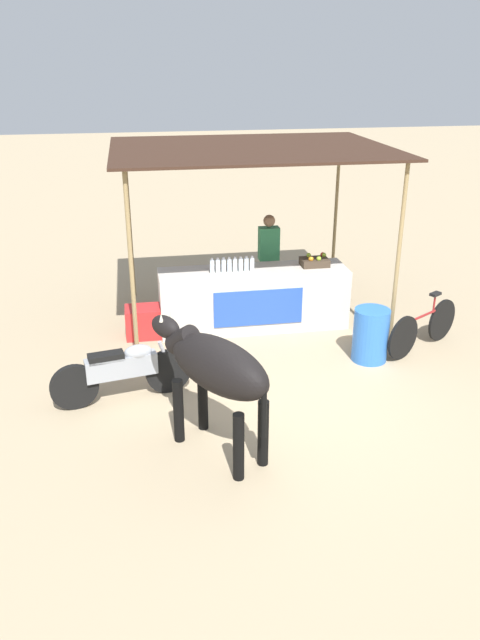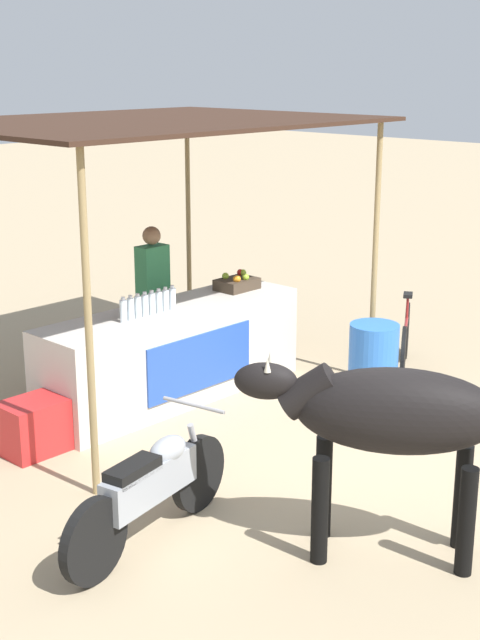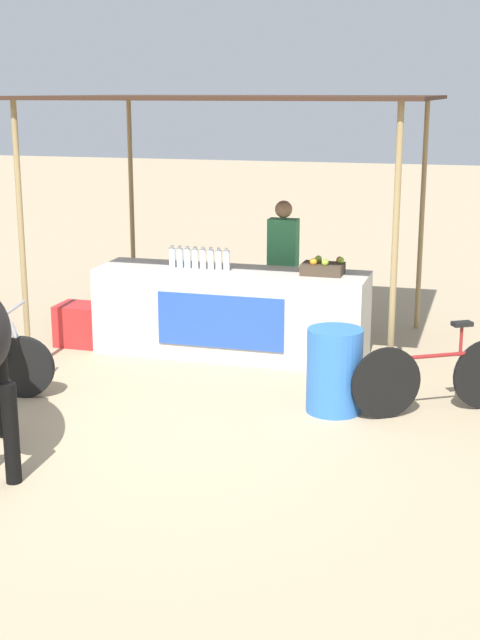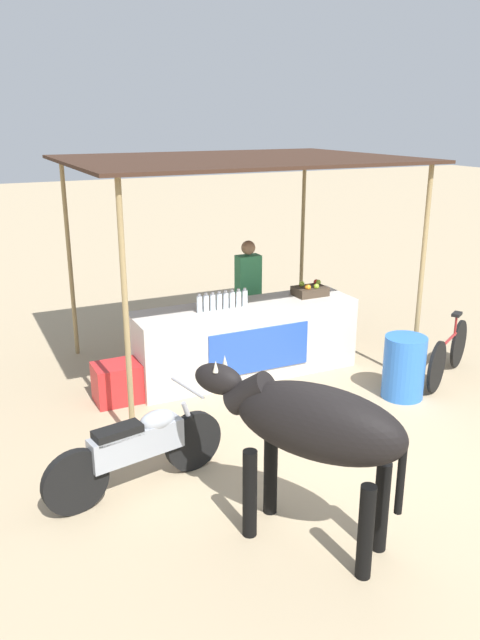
# 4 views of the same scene
# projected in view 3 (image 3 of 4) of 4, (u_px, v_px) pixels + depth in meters

# --- Properties ---
(ground_plane) EXTENTS (60.00, 60.00, 0.00)m
(ground_plane) POSITION_uv_depth(u_px,v_px,m) (161.00, 422.00, 7.93)
(ground_plane) COLOR tan
(stall_counter) EXTENTS (3.00, 0.82, 0.96)m
(stall_counter) POSITION_uv_depth(u_px,v_px,m) (231.00, 313.00, 9.86)
(stall_counter) COLOR beige
(stall_counter) RESTS_ON ground
(stall_awning) EXTENTS (4.20, 3.20, 2.82)m
(stall_awning) POSITION_uv_depth(u_px,v_px,m) (239.00, 107.00, 9.59)
(stall_awning) COLOR #382319
(stall_awning) RESTS_ON ground
(water_bottle_row) EXTENTS (0.70, 0.07, 0.25)m
(water_bottle_row) POSITION_uv_depth(u_px,v_px,m) (199.00, 259.00, 9.76)
(water_bottle_row) COLOR silver
(water_bottle_row) RESTS_ON stall_counter
(fruit_crate) EXTENTS (0.44, 0.32, 0.18)m
(fruit_crate) POSITION_uv_depth(u_px,v_px,m) (323.00, 268.00, 9.50)
(fruit_crate) COLOR #3F3326
(fruit_crate) RESTS_ON stall_counter
(vendor_behind_counter) EXTENTS (0.34, 0.22, 1.65)m
(vendor_behind_counter) POSITION_uv_depth(u_px,v_px,m) (283.00, 269.00, 10.36)
(vendor_behind_counter) COLOR #383842
(vendor_behind_counter) RESTS_ON ground
(cooler_box) EXTENTS (0.60, 0.44, 0.48)m
(cooler_box) POSITION_uv_depth(u_px,v_px,m) (84.00, 325.00, 10.30)
(cooler_box) COLOR red
(cooler_box) RESTS_ON ground
(water_barrel) EXTENTS (0.51, 0.51, 0.78)m
(water_barrel) POSITION_uv_depth(u_px,v_px,m) (334.00, 370.00, 8.11)
(water_barrel) COLOR blue
(water_barrel) RESTS_ON ground
(bicycle_leaning) EXTENTS (1.44, 0.89, 0.85)m
(bicycle_leaning) POSITION_uv_depth(u_px,v_px,m) (438.00, 377.00, 8.07)
(bicycle_leaning) COLOR black
(bicycle_leaning) RESTS_ON ground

